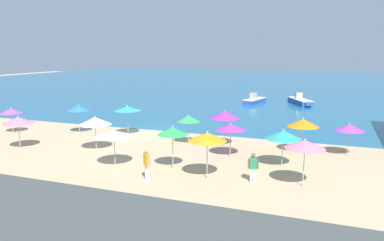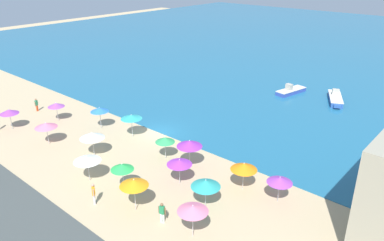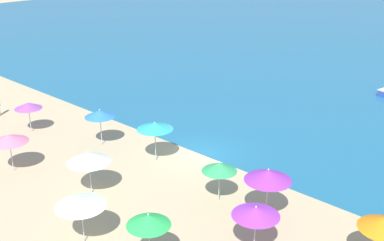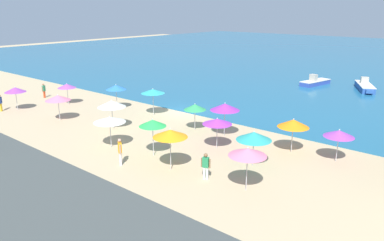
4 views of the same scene
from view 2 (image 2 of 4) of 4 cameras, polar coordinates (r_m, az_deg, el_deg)
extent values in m
plane|color=tan|center=(39.72, -4.98, -1.89)|extent=(160.00, 160.00, 0.00)
cube|color=#1F6389|center=(85.62, 22.72, 10.20)|extent=(150.00, 110.00, 0.05)
cylinder|color=#B2B2B7|center=(44.61, -25.86, -0.07)|extent=(0.05, 0.05, 1.83)
cone|color=purple|center=(44.23, -26.11, 1.23)|extent=(1.97, 1.97, 0.46)
sphere|color=silver|center=(44.14, -26.17, 1.54)|extent=(0.08, 0.08, 0.08)
cylinder|color=#B2B2B7|center=(39.50, -21.14, -2.14)|extent=(0.05, 0.05, 1.86)
cone|color=pink|center=(39.07, -21.38, -0.67)|extent=(2.16, 2.16, 0.45)
sphere|color=silver|center=(38.97, -21.43, -0.32)|extent=(0.08, 0.08, 0.08)
cylinder|color=#B2B2B7|center=(34.32, -4.08, -4.50)|extent=(0.05, 0.05, 1.75)
cone|color=#329F59|center=(33.84, -4.13, -2.93)|extent=(1.79, 1.79, 0.46)
sphere|color=silver|center=(33.72, -4.14, -2.53)|extent=(0.08, 0.08, 0.08)
cylinder|color=#B2B2B7|center=(27.82, -8.68, -11.55)|extent=(0.05, 0.05, 2.15)
cone|color=orange|center=(27.12, -8.84, -9.36)|extent=(2.11, 2.11, 0.47)
sphere|color=silver|center=(26.98, -8.88, -8.89)|extent=(0.08, 0.08, 0.08)
cylinder|color=#B2B2B7|center=(35.91, -14.80, -3.85)|extent=(0.05, 0.05, 1.86)
cone|color=silver|center=(35.41, -14.99, -2.20)|extent=(2.29, 2.29, 0.54)
sphere|color=silver|center=(35.29, -15.04, -1.76)|extent=(0.08, 0.08, 0.08)
cylinder|color=#B2B2B7|center=(30.11, 7.80, -8.85)|extent=(0.05, 0.05, 1.87)
cone|color=orange|center=(29.52, 7.92, -6.96)|extent=(2.11, 2.11, 0.53)
sphere|color=silver|center=(29.38, 7.95, -6.46)|extent=(0.08, 0.08, 0.08)
cylinder|color=#B2B2B7|center=(32.09, -15.48, -7.36)|extent=(0.05, 0.05, 1.89)
cone|color=silver|center=(31.56, -15.68, -5.67)|extent=(2.25, 2.25, 0.37)
sphere|color=silver|center=(31.46, -15.73, -5.32)|extent=(0.08, 0.08, 0.08)
cylinder|color=#B2B2B7|center=(32.72, -0.38, -5.54)|extent=(0.05, 0.05, 2.14)
cone|color=purple|center=(32.12, -0.38, -3.54)|extent=(2.24, 2.24, 0.52)
sphere|color=silver|center=(31.99, -0.39, -3.07)|extent=(0.08, 0.08, 0.08)
cylinder|color=#B2B2B7|center=(44.90, -19.84, 1.02)|extent=(0.05, 0.05, 1.75)
cone|color=purple|center=(44.55, -20.02, 2.25)|extent=(1.85, 1.85, 0.42)
sphere|color=silver|center=(44.47, -20.06, 2.54)|extent=(0.08, 0.08, 0.08)
cylinder|color=#B2B2B7|center=(38.76, -9.12, -1.07)|extent=(0.05, 0.05, 2.09)
cone|color=teal|center=(38.29, -9.23, 0.55)|extent=(2.17, 2.17, 0.39)
sphere|color=silver|center=(38.20, -9.25, 0.86)|extent=(0.08, 0.08, 0.08)
cylinder|color=#B2B2B7|center=(30.57, -1.90, -8.11)|extent=(0.05, 0.05, 1.85)
cone|color=purple|center=(30.03, -1.93, -6.37)|extent=(2.06, 2.06, 0.38)
sphere|color=silver|center=(29.92, -1.93, -6.01)|extent=(0.08, 0.08, 0.08)
cylinder|color=#B2B2B7|center=(41.49, -13.77, 0.13)|extent=(0.05, 0.05, 1.99)
cone|color=blue|center=(41.05, -13.93, 1.63)|extent=(1.95, 1.95, 0.44)
sphere|color=silver|center=(40.96, -13.96, 1.96)|extent=(0.08, 0.08, 0.08)
cylinder|color=#B2B2B7|center=(29.92, -10.43, -9.00)|extent=(0.05, 0.05, 2.11)
cone|color=green|center=(29.29, -10.60, -6.96)|extent=(1.80, 1.80, 0.44)
sphere|color=silver|center=(29.16, -10.64, -6.53)|extent=(0.08, 0.08, 0.08)
cylinder|color=#B2B2B7|center=(25.27, 0.12, -15.44)|extent=(0.05, 0.05, 2.07)
cone|color=pink|center=(24.54, 0.12, -13.26)|extent=(2.05, 2.05, 0.42)
sphere|color=silver|center=(24.40, 0.12, -12.82)|extent=(0.08, 0.08, 0.08)
cylinder|color=#B2B2B7|center=(28.05, 2.07, -11.42)|extent=(0.05, 0.05, 1.75)
cone|color=teal|center=(27.45, 2.10, -9.56)|extent=(2.20, 2.20, 0.52)
sphere|color=silver|center=(27.29, 2.11, -9.05)|extent=(0.08, 0.08, 0.08)
cylinder|color=#B2B2B7|center=(29.23, 13.05, -10.53)|extent=(0.05, 0.05, 1.73)
cone|color=purple|center=(28.68, 13.23, -8.82)|extent=(1.92, 1.92, 0.43)
sphere|color=silver|center=(28.56, 13.28, -8.40)|extent=(0.08, 0.08, 0.08)
cylinder|color=silver|center=(29.34, -14.65, -11.61)|extent=(0.14, 0.14, 0.85)
cylinder|color=silver|center=(29.49, -14.65, -11.42)|extent=(0.14, 0.14, 0.85)
cube|color=orange|center=(29.00, -14.80, -10.28)|extent=(0.42, 0.39, 0.67)
sphere|color=tan|center=(28.75, -14.90, -9.50)|extent=(0.22, 0.22, 0.22)
cylinder|color=tan|center=(28.82, -14.78, -10.62)|extent=(0.09, 0.09, 0.61)
cylinder|color=tan|center=(29.23, -14.80, -10.10)|extent=(0.09, 0.09, 0.61)
cylinder|color=#F8552A|center=(48.79, -22.59, 1.72)|extent=(0.14, 0.14, 0.76)
cylinder|color=#F8552A|center=(48.92, -22.47, 1.80)|extent=(0.14, 0.14, 0.76)
cube|color=#328B5D|center=(48.63, -22.65, 2.50)|extent=(0.36, 0.42, 0.60)
sphere|color=#9A6A4C|center=(48.49, -22.73, 2.98)|extent=(0.22, 0.22, 0.22)
cylinder|color=#9A6A4C|center=(48.47, -22.81, 2.35)|extent=(0.09, 0.09, 0.54)
cylinder|color=#9A6A4C|center=(48.83, -22.48, 2.55)|extent=(0.09, 0.09, 0.54)
cylinder|color=white|center=(26.91, -4.72, -14.52)|extent=(0.14, 0.14, 0.76)
cylinder|color=white|center=(26.85, -4.37, -14.62)|extent=(0.14, 0.14, 0.76)
cube|color=#23804C|center=(26.47, -4.59, -13.41)|extent=(0.41, 0.32, 0.60)
sphere|color=brown|center=(26.21, -4.62, -12.65)|extent=(0.22, 0.22, 0.22)
cylinder|color=brown|center=(26.59, -5.06, -13.36)|extent=(0.09, 0.09, 0.54)
cylinder|color=brown|center=(26.41, -4.11, -13.63)|extent=(0.09, 0.09, 0.54)
cube|color=#334CA7|center=(52.93, 14.83, 4.29)|extent=(2.36, 4.90, 0.51)
cube|color=#334CA7|center=(54.87, 16.51, 4.83)|extent=(0.87, 0.59, 0.30)
cube|color=silver|center=(52.84, 14.86, 4.59)|extent=(2.44, 4.91, 0.08)
cube|color=#B2AD9E|center=(52.36, 14.59, 4.93)|extent=(0.96, 0.76, 0.90)
cube|color=#2B55A0|center=(51.57, 20.98, 3.08)|extent=(3.61, 5.42, 0.64)
cube|color=#2B55A0|center=(48.87, 21.25, 2.03)|extent=(0.90, 0.74, 0.38)
cube|color=silver|center=(51.46, 21.03, 3.45)|extent=(3.68, 5.45, 0.08)
cube|color=#B2AD9E|center=(51.85, 21.04, 4.03)|extent=(1.03, 0.91, 0.83)
camera|label=1|loc=(15.99, -55.23, -27.78)|focal=35.00mm
camera|label=3|loc=(10.08, -18.05, -1.54)|focal=45.00mm
camera|label=4|loc=(8.20, -37.25, -49.30)|focal=35.00mm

